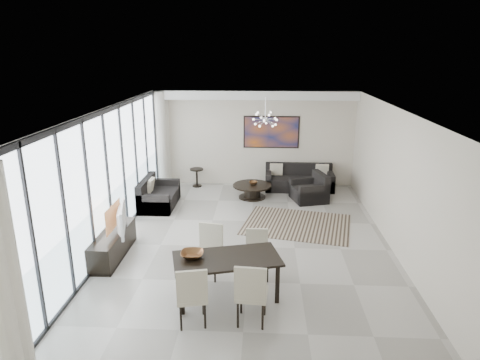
# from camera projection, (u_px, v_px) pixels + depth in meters

# --- Properties ---
(room_shell) EXTENTS (6.00, 9.00, 2.90)m
(room_shell) POSITION_uv_depth(u_px,v_px,m) (273.00, 183.00, 8.67)
(room_shell) COLOR #A8A39B
(room_shell) RESTS_ON ground
(window_wall) EXTENTS (0.37, 8.95, 2.90)m
(window_wall) POSITION_uv_depth(u_px,v_px,m) (112.00, 179.00, 8.84)
(window_wall) COLOR silver
(window_wall) RESTS_ON floor
(soffit) EXTENTS (5.98, 0.40, 0.26)m
(soffit) POSITION_uv_depth(u_px,v_px,m) (255.00, 95.00, 12.41)
(soffit) COLOR white
(soffit) RESTS_ON room_shell
(painting) EXTENTS (1.68, 0.04, 0.98)m
(painting) POSITION_uv_depth(u_px,v_px,m) (271.00, 132.00, 12.88)
(painting) COLOR #B85619
(painting) RESTS_ON room_shell
(chandelier) EXTENTS (0.66, 0.66, 0.71)m
(chandelier) POSITION_uv_depth(u_px,v_px,m) (265.00, 119.00, 10.80)
(chandelier) COLOR silver
(chandelier) RESTS_ON room_shell
(rug) EXTENTS (2.82, 2.38, 0.01)m
(rug) POSITION_uv_depth(u_px,v_px,m) (297.00, 224.00, 10.29)
(rug) COLOR black
(rug) RESTS_ON floor
(coffee_table) EXTENTS (1.09, 1.09, 0.38)m
(coffee_table) POSITION_uv_depth(u_px,v_px,m) (252.00, 190.00, 12.11)
(coffee_table) COLOR black
(coffee_table) RESTS_ON floor
(bowl_coffee) EXTENTS (0.26, 0.26, 0.07)m
(bowl_coffee) POSITION_uv_depth(u_px,v_px,m) (253.00, 183.00, 12.11)
(bowl_coffee) COLOR brown
(bowl_coffee) RESTS_ON coffee_table
(sofa_main) EXTENTS (2.02, 0.83, 0.73)m
(sofa_main) POSITION_uv_depth(u_px,v_px,m) (299.00, 181.00, 12.86)
(sofa_main) COLOR black
(sofa_main) RESTS_ON floor
(loveseat) EXTENTS (0.85, 1.51, 0.76)m
(loveseat) POSITION_uv_depth(u_px,v_px,m) (158.00, 197.00, 11.45)
(loveseat) COLOR black
(loveseat) RESTS_ON floor
(armchair) EXTENTS (1.08, 1.12, 0.77)m
(armchair) POSITION_uv_depth(u_px,v_px,m) (310.00, 191.00, 11.88)
(armchair) COLOR black
(armchair) RESTS_ON floor
(side_table) EXTENTS (0.41, 0.41, 0.56)m
(side_table) POSITION_uv_depth(u_px,v_px,m) (197.00, 174.00, 13.06)
(side_table) COLOR black
(side_table) RESTS_ON floor
(tv_console) EXTENTS (0.47, 1.69, 0.53)m
(tv_console) POSITION_uv_depth(u_px,v_px,m) (112.00, 244.00, 8.64)
(tv_console) COLOR black
(tv_console) RESTS_ON floor
(television) EXTENTS (0.37, 0.97, 0.56)m
(television) POSITION_uv_depth(u_px,v_px,m) (118.00, 220.00, 8.47)
(television) COLOR gray
(television) RESTS_ON tv_console
(dining_table) EXTENTS (1.92, 1.30, 0.73)m
(dining_table) POSITION_uv_depth(u_px,v_px,m) (227.00, 262.00, 7.11)
(dining_table) COLOR black
(dining_table) RESTS_ON floor
(dining_chair_sw) EXTENTS (0.54, 0.54, 1.00)m
(dining_chair_sw) POSITION_uv_depth(u_px,v_px,m) (192.00, 293.00, 6.35)
(dining_chair_sw) COLOR #B9B39A
(dining_chair_sw) RESTS_ON floor
(dining_chair_se) EXTENTS (0.51, 0.51, 1.04)m
(dining_chair_se) POSITION_uv_depth(u_px,v_px,m) (251.00, 291.00, 6.37)
(dining_chair_se) COLOR #B9B39A
(dining_chair_se) RESTS_ON floor
(dining_chair_nw) EXTENTS (0.52, 0.52, 0.98)m
(dining_chair_nw) POSITION_uv_depth(u_px,v_px,m) (210.00, 246.00, 7.87)
(dining_chair_nw) COLOR #B9B39A
(dining_chair_nw) RESTS_ON floor
(dining_chair_ne) EXTENTS (0.41, 0.41, 0.89)m
(dining_chair_ne) POSITION_uv_depth(u_px,v_px,m) (257.00, 250.00, 7.87)
(dining_chair_ne) COLOR #B9B39A
(dining_chair_ne) RESTS_ON floor
(bowl_dining) EXTENTS (0.40, 0.40, 0.09)m
(bowl_dining) POSITION_uv_depth(u_px,v_px,m) (192.00, 254.00, 7.09)
(bowl_dining) COLOR brown
(bowl_dining) RESTS_ON dining_table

